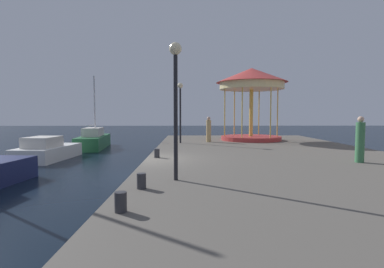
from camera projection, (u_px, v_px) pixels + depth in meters
ground_plane at (146, 177)px, 13.08m from camera, size 120.00×120.00×0.00m
quay_dock at (283, 167)px, 13.14m from camera, size 12.02×28.72×0.80m
sailboat_green at (94, 140)px, 24.18m from camera, size 2.48×6.09×5.90m
motorboat_white at (47, 151)px, 17.94m from camera, size 2.52×4.69×1.42m
carousel at (251, 86)px, 22.18m from camera, size 5.26×5.26×5.36m
lamp_post_near_edge at (176, 86)px, 8.57m from camera, size 0.36×0.36×3.97m
lamp_post_mid_promenade at (180, 102)px, 20.03m from camera, size 0.36×0.36×4.04m
bollard_north at (121, 202)px, 5.87m from camera, size 0.24×0.24×0.40m
bollard_south at (141, 181)px, 7.72m from camera, size 0.24×0.24×0.40m
bollard_center at (157, 153)px, 13.29m from camera, size 0.24×0.24×0.40m
person_by_the_water at (360, 141)px, 11.92m from camera, size 0.34×0.34×1.85m
person_mid_promenade at (209, 130)px, 20.92m from camera, size 0.34×0.34×1.77m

